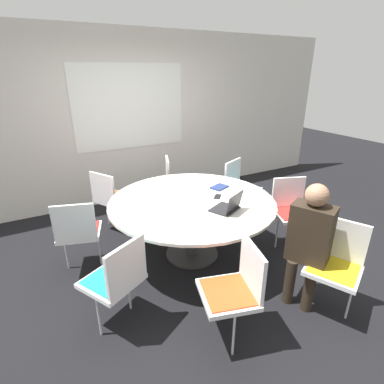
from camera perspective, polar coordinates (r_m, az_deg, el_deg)
ground_plane at (r=3.76m, az=0.00°, el=-11.68°), size 16.00×16.00×0.00m
wall_back at (r=5.09m, az=-11.59°, el=13.41°), size 8.00×0.07×2.70m
conference_table at (r=3.45m, az=0.00°, el=-3.01°), size 1.89×1.89×0.72m
chair_0 at (r=3.05m, az=25.76°, el=-11.58°), size 0.57×0.58×0.87m
chair_1 at (r=3.92m, az=18.38°, el=-2.74°), size 0.56×0.55×0.87m
chair_2 at (r=4.51m, az=9.04°, el=1.45°), size 0.57×0.56×0.87m
chair_3 at (r=4.64m, az=-3.05°, el=2.32°), size 0.55×0.56×0.87m
chair_4 at (r=4.20m, az=-15.18°, el=-0.66°), size 0.58×0.59×0.87m
chair_5 at (r=3.45m, az=-20.88°, el=-6.67°), size 0.55×0.53×0.87m
chair_6 at (r=2.65m, az=-14.14°, el=-15.30°), size 0.59×0.58×0.87m
chair_7 at (r=2.51m, az=8.35°, el=-17.23°), size 0.52×0.54×0.87m
person_0 at (r=2.91m, az=21.45°, el=-7.99°), size 0.35×0.42×1.22m
laptop at (r=3.16m, az=6.96°, el=-2.74°), size 0.37×0.36×0.21m
spiral_notebook at (r=3.77m, az=5.24°, el=0.93°), size 0.25×0.21×0.02m
cell_phone at (r=3.51m, az=4.90°, el=-0.87°), size 0.15×0.15×0.01m
handbag at (r=4.99m, az=4.71°, el=-0.95°), size 0.36×0.16×0.28m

